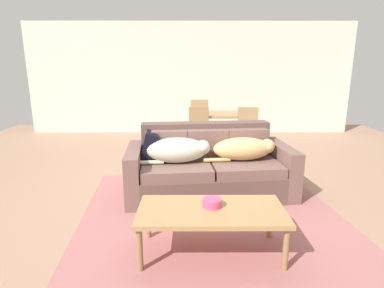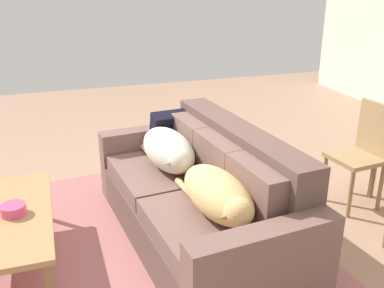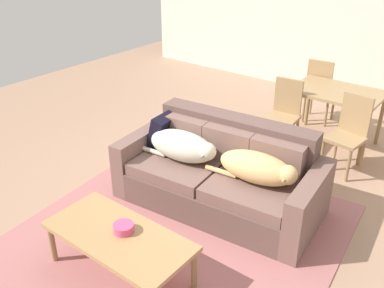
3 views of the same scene
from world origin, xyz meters
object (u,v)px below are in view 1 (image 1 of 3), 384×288
dining_table (222,117)px  dining_chair_near_right (248,132)px  dog_on_left_cushion (179,150)px  coffee_table (211,214)px  couch (209,167)px  dining_chair_far_left (199,120)px  throw_pillow_by_left_arm (149,146)px  bowl_on_coffee_table (212,203)px  dining_chair_near_left (199,131)px  dog_on_right_cushion (244,149)px

dining_table → dining_chair_near_right: bearing=-55.4°
dog_on_left_cushion → coffee_table: (0.32, -1.25, -0.23)m
couch → dining_chair_far_left: (-0.06, 2.62, 0.20)m
throw_pillow_by_left_arm → bowl_on_coffee_table: bearing=-61.5°
coffee_table → bowl_on_coffee_table: 0.10m
throw_pillow_by_left_arm → dining_chair_near_left: (0.70, 1.54, -0.11)m
dining_chair_near_left → dining_table: bearing=45.2°
coffee_table → dining_chair_near_right: size_ratio=1.36×
bowl_on_coffee_table → throw_pillow_by_left_arm: bearing=118.5°
dining_chair_near_left → dining_chair_near_right: 0.86m
bowl_on_coffee_table → dining_table: bearing=82.9°
couch → bowl_on_coffee_table: bearing=-97.8°
bowl_on_coffee_table → dining_chair_near_left: bearing=90.6°
couch → dining_chair_far_left: bearing=85.6°
coffee_table → dining_chair_near_right: (0.84, 2.91, 0.13)m
throw_pillow_by_left_arm → dining_chair_near_left: size_ratio=0.40×
bowl_on_coffee_table → dining_chair_near_left: size_ratio=0.18×
bowl_on_coffee_table → dining_table: size_ratio=0.15×
dining_chair_far_left → throw_pillow_by_left_arm: bearing=69.7°
bowl_on_coffee_table → couch: bearing=87.9°
coffee_table → dog_on_right_cushion: bearing=69.4°
dog_on_left_cushion → throw_pillow_by_left_arm: 0.42m
coffee_table → dining_table: 3.53m
dining_table → dining_chair_near_left: size_ratio=1.20×
throw_pillow_by_left_arm → dining_chair_near_right: bearing=44.3°
bowl_on_coffee_table → dog_on_left_cushion: bearing=105.6°
couch → throw_pillow_by_left_arm: couch is taller
couch → coffee_table: couch is taller
coffee_table → bowl_on_coffee_table: bowl_on_coffee_table is taller
dining_chair_near_right → throw_pillow_by_left_arm: bearing=-128.6°
dining_chair_near_right → dining_chair_far_left: 1.41m
couch → dog_on_right_cushion: bearing=-13.1°
dining_table → dining_chair_near_left: dining_chair_near_left is taller
coffee_table → dog_on_left_cushion: bearing=104.5°
dining_chair_far_left → couch: bearing=86.1°
dining_chair_near_left → dining_chair_far_left: 1.10m
dog_on_right_cushion → coffee_table: bearing=-116.4°
bowl_on_coffee_table → dining_table: (0.43, 3.44, 0.21)m
throw_pillow_by_left_arm → dining_chair_near_left: dining_chair_near_left is taller
dining_chair_near_left → throw_pillow_by_left_arm: bearing=-119.8°
dog_on_right_cushion → dining_chair_far_left: size_ratio=0.95×
dining_chair_near_left → bowl_on_coffee_table: bearing=-94.9°
dining_table → throw_pillow_by_left_arm: bearing=-118.8°
couch → throw_pillow_by_left_arm: (-0.78, -0.02, 0.29)m
dining_table → dining_chair_near_left: bearing=-129.3°
dog_on_right_cushion → dining_table: 2.14m
throw_pillow_by_left_arm → coffee_table: size_ratio=0.30×
throw_pillow_by_left_arm → dining_chair_near_right: size_ratio=0.41×
bowl_on_coffee_table → dining_table: dining_table is taller
dining_table → dining_chair_near_left: (-0.46, -0.56, -0.15)m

